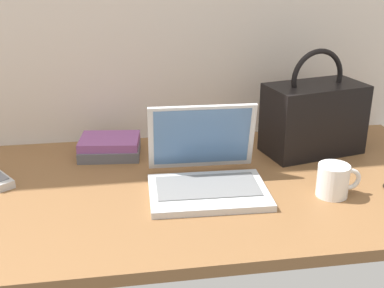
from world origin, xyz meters
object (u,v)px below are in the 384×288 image
at_px(laptop, 206,172).
at_px(coffee_mug, 334,180).
at_px(book_stack, 110,146).
at_px(handbag, 314,117).

bearing_deg(laptop, coffee_mug, -16.69).
bearing_deg(coffee_mug, book_stack, 147.45).
relative_size(coffee_mug, book_stack, 0.60).
relative_size(coffee_mug, handbag, 0.36).
relative_size(handbag, book_stack, 1.66).
xyz_separation_m(coffee_mug, handbag, (0.06, 0.30, 0.07)).
bearing_deg(laptop, book_stack, 133.21).
bearing_deg(book_stack, coffee_mug, -32.55).
xyz_separation_m(handbag, book_stack, (-0.64, 0.07, -0.09)).
xyz_separation_m(coffee_mug, book_stack, (-0.58, 0.37, -0.02)).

